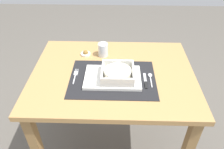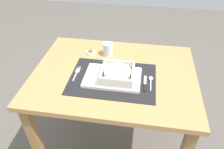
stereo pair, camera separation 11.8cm
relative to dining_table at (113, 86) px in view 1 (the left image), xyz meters
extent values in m
plane|color=#59544C|center=(0.00, 0.00, -0.61)|extent=(6.00, 6.00, 0.00)
cube|color=#B2844C|center=(0.00, 0.00, 0.09)|extent=(0.93, 0.70, 0.03)
cube|color=olive|center=(-0.41, 0.30, -0.26)|extent=(0.05, 0.05, 0.68)
cube|color=olive|center=(0.41, 0.30, -0.26)|extent=(0.05, 0.05, 0.68)
cube|color=black|center=(0.00, -0.06, 0.11)|extent=(0.47, 0.34, 0.00)
cube|color=white|center=(0.00, -0.06, 0.12)|extent=(0.31, 0.21, 0.02)
cube|color=white|center=(0.03, -0.07, 0.13)|extent=(0.17, 0.17, 0.01)
cube|color=white|center=(-0.05, -0.07, 0.16)|extent=(0.01, 0.17, 0.05)
cube|color=white|center=(0.11, -0.07, 0.16)|extent=(0.01, 0.17, 0.05)
cube|color=white|center=(0.03, -0.15, 0.16)|extent=(0.15, 0.01, 0.05)
cube|color=white|center=(0.03, 0.01, 0.16)|extent=(0.15, 0.01, 0.05)
cylinder|color=silver|center=(0.03, -0.07, 0.16)|extent=(0.15, 0.15, 0.04)
cube|color=silver|center=(-0.21, -0.08, 0.11)|extent=(0.01, 0.08, 0.00)
cube|color=silver|center=(-0.21, -0.02, 0.11)|extent=(0.02, 0.04, 0.00)
cylinder|color=silver|center=(-0.22, 0.01, 0.11)|extent=(0.00, 0.02, 0.00)
cylinder|color=silver|center=(-0.21, 0.01, 0.11)|extent=(0.00, 0.02, 0.00)
cylinder|color=silver|center=(-0.20, 0.01, 0.11)|extent=(0.00, 0.02, 0.00)
cube|color=silver|center=(0.21, -0.09, 0.11)|extent=(0.01, 0.08, 0.00)
ellipsoid|color=silver|center=(0.21, -0.03, 0.12)|extent=(0.02, 0.03, 0.01)
cube|color=black|center=(0.18, -0.11, 0.11)|extent=(0.01, 0.06, 0.01)
cube|color=silver|center=(0.18, -0.05, 0.11)|extent=(0.01, 0.07, 0.00)
cylinder|color=white|center=(-0.07, 0.18, 0.15)|extent=(0.06, 0.06, 0.08)
cylinder|color=gold|center=(-0.07, 0.18, 0.13)|extent=(0.05, 0.05, 0.03)
cylinder|color=white|center=(-0.18, 0.18, 0.11)|extent=(0.06, 0.06, 0.01)
sphere|color=olive|center=(-0.18, 0.18, 0.12)|extent=(0.03, 0.03, 0.03)
camera|label=1|loc=(0.02, -0.99, 0.86)|focal=34.90mm
camera|label=2|loc=(0.14, -0.98, 0.86)|focal=34.90mm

